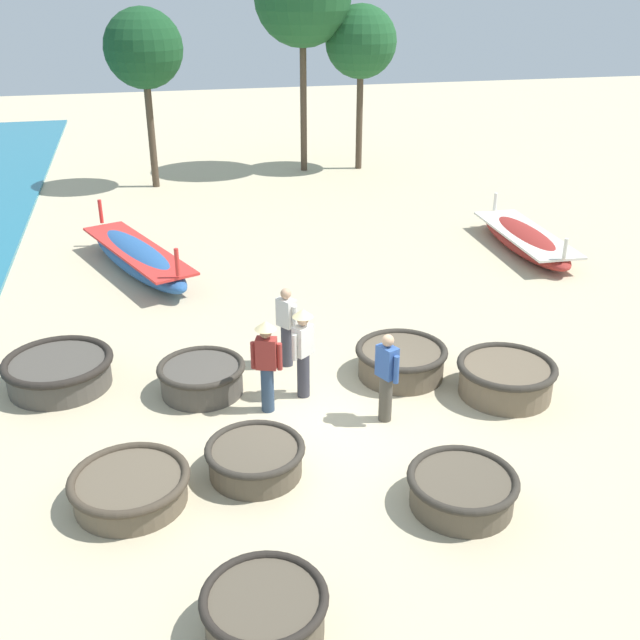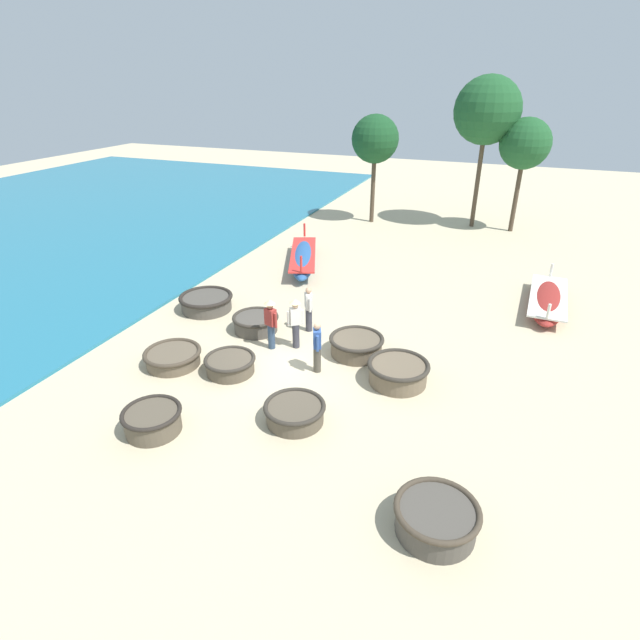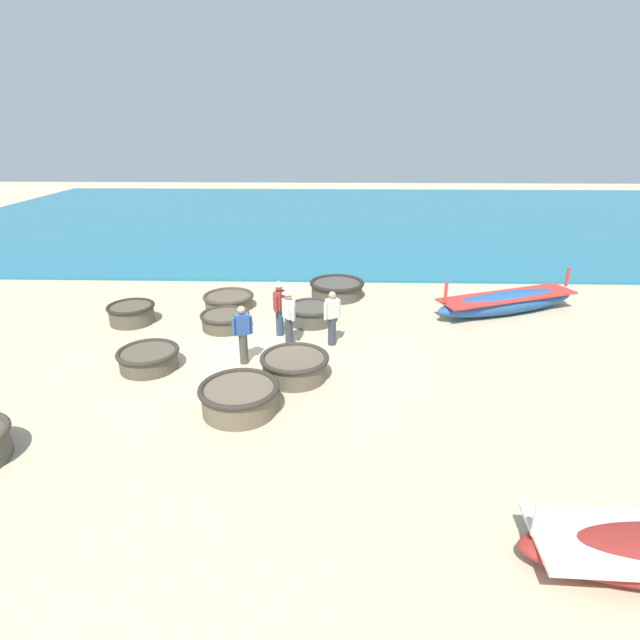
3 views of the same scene
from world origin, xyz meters
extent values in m
plane|color=#C6B793|center=(0.00, 0.00, 0.00)|extent=(80.00, 80.00, 0.00)
cube|color=teal|center=(-20.09, 4.00, 0.05)|extent=(28.00, 52.00, 0.10)
cylinder|color=brown|center=(1.29, -2.60, 0.22)|extent=(1.44, 1.44, 0.45)
torus|color=#332D26|center=(1.29, -2.60, 0.45)|extent=(1.55, 1.55, 0.11)
cylinder|color=brown|center=(-1.39, -1.21, 0.22)|extent=(1.38, 1.38, 0.43)
torus|color=#332D26|center=(-1.39, -1.21, 0.43)|extent=(1.49, 1.49, 0.11)
cylinder|color=brown|center=(-3.19, -1.46, 0.20)|extent=(1.57, 1.57, 0.40)
torus|color=#42382B|center=(-3.19, -1.46, 0.40)|extent=(1.69, 1.69, 0.13)
cylinder|color=brown|center=(1.69, 1.13, 0.26)|extent=(1.57, 1.57, 0.53)
torus|color=#332D26|center=(1.69, 1.13, 0.53)|extent=(1.69, 1.69, 0.13)
cylinder|color=#4C473F|center=(-1.93, 1.37, 0.25)|extent=(1.44, 1.44, 0.50)
torus|color=#332D26|center=(-1.93, 1.37, 0.50)|extent=(1.55, 1.55, 0.12)
cylinder|color=#4C473F|center=(-4.40, 2.18, 0.25)|extent=(1.80, 1.80, 0.51)
torus|color=#28231E|center=(-4.40, 2.18, 0.51)|extent=(1.94, 1.94, 0.14)
cylinder|color=brown|center=(-1.75, -4.20, 0.27)|extent=(1.33, 1.33, 0.54)
torus|color=#28231E|center=(-1.75, -4.20, 0.54)|extent=(1.44, 1.44, 0.11)
cylinder|color=brown|center=(3.25, 0.06, 0.28)|extent=(1.61, 1.61, 0.56)
torus|color=#332D26|center=(3.25, 0.06, 0.56)|extent=(1.74, 1.74, 0.13)
ellipsoid|color=#285693|center=(-2.93, 7.71, 0.35)|extent=(2.87, 5.20, 0.71)
cube|color=red|center=(-2.93, 7.71, 0.58)|extent=(2.75, 4.83, 0.06)
cylinder|color=red|center=(-3.81, 9.93, 0.98)|extent=(0.10, 0.10, 0.64)
cylinder|color=red|center=(-2.06, 5.50, 0.98)|extent=(0.10, 0.10, 0.64)
cylinder|color=silver|center=(7.12, 4.87, 0.76)|extent=(0.10, 0.10, 0.50)
cylinder|color=#383842|center=(-0.27, 2.03, 0.41)|extent=(0.22, 0.22, 0.82)
cube|color=silver|center=(-0.27, 2.03, 1.09)|extent=(0.37, 0.40, 0.54)
sphere|color=tan|center=(-0.27, 2.03, 1.47)|extent=(0.20, 0.20, 0.20)
cylinder|color=silver|center=(-0.15, 1.85, 1.04)|extent=(0.09, 0.09, 0.48)
cylinder|color=silver|center=(-0.39, 2.21, 1.04)|extent=(0.09, 0.09, 0.48)
cylinder|color=#2D425B|center=(-0.90, 0.50, 0.41)|extent=(0.22, 0.22, 0.82)
cube|color=maroon|center=(-0.90, 0.50, 1.09)|extent=(0.39, 0.32, 0.54)
sphere|color=#A37556|center=(-0.90, 0.50, 1.47)|extent=(0.20, 0.20, 0.20)
cylinder|color=maroon|center=(-0.70, 0.43, 1.04)|extent=(0.09, 0.09, 0.48)
cylinder|color=maroon|center=(-1.11, 0.58, 1.04)|extent=(0.09, 0.09, 0.48)
cone|color=#D1BC84|center=(-0.90, 0.50, 1.60)|extent=(0.36, 0.36, 0.14)
cylinder|color=#383842|center=(-0.21, 0.84, 0.41)|extent=(0.22, 0.22, 0.82)
cube|color=silver|center=(-0.21, 0.84, 1.09)|extent=(0.40, 0.38, 0.54)
sphere|color=#DBB28E|center=(-0.21, 0.84, 1.47)|extent=(0.20, 0.20, 0.20)
cylinder|color=silver|center=(-0.39, 0.71, 1.04)|extent=(0.09, 0.09, 0.48)
cylinder|color=silver|center=(-0.04, 0.97, 1.04)|extent=(0.09, 0.09, 0.48)
cone|color=#D1BC84|center=(-0.21, 0.84, 1.60)|extent=(0.36, 0.36, 0.14)
cylinder|color=#4C473D|center=(0.94, -0.24, 0.41)|extent=(0.22, 0.22, 0.82)
cube|color=#33569E|center=(0.94, -0.24, 1.09)|extent=(0.34, 0.40, 0.54)
sphere|color=tan|center=(0.94, -0.24, 1.47)|extent=(0.20, 0.20, 0.20)
cylinder|color=#33569E|center=(1.03, -0.44, 1.04)|extent=(0.09, 0.09, 0.48)
cylinder|color=#33569E|center=(0.85, -0.04, 1.04)|extent=(0.09, 0.09, 0.48)
camera|label=1|loc=(-2.57, -10.34, 6.75)|focal=42.00mm
camera|label=2|loc=(5.57, -11.71, 7.81)|focal=28.00mm
camera|label=3|loc=(12.52, 2.06, 5.85)|focal=28.00mm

